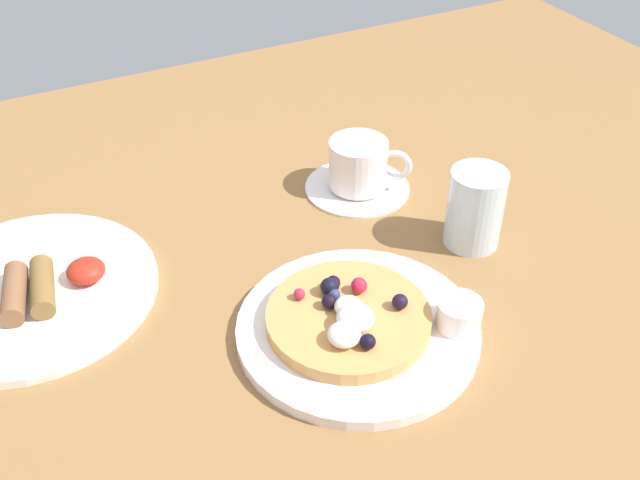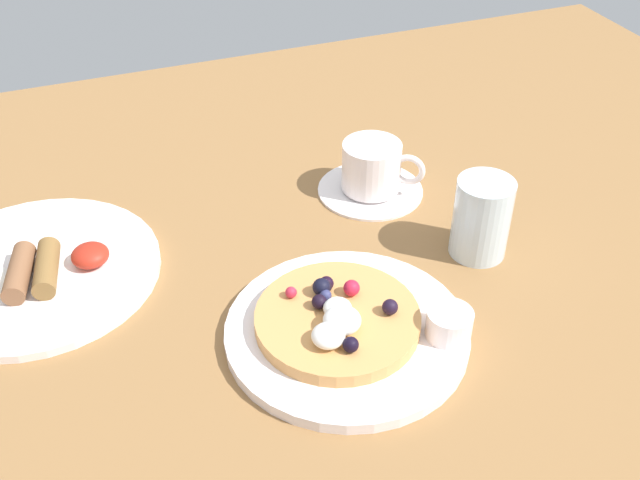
% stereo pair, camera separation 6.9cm
% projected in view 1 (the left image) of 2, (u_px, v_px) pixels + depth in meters
% --- Properties ---
extents(ground_plane, '(1.67, 1.18, 0.03)m').
position_uv_depth(ground_plane, '(284.00, 290.00, 0.85)').
color(ground_plane, olive).
extents(pancake_plate, '(0.25, 0.25, 0.01)m').
position_uv_depth(pancake_plate, '(358.00, 329.00, 0.77)').
color(pancake_plate, white).
rests_on(pancake_plate, ground_plane).
extents(pancake_with_berries, '(0.17, 0.17, 0.04)m').
position_uv_depth(pancake_with_berries, '(348.00, 317.00, 0.76)').
color(pancake_with_berries, tan).
rests_on(pancake_with_berries, pancake_plate).
extents(syrup_ramekin, '(0.05, 0.05, 0.03)m').
position_uv_depth(syrup_ramekin, '(459.00, 314.00, 0.75)').
color(syrup_ramekin, white).
rests_on(syrup_ramekin, pancake_plate).
extents(breakfast_plate, '(0.27, 0.27, 0.01)m').
position_uv_depth(breakfast_plate, '(30.00, 291.00, 0.81)').
color(breakfast_plate, white).
rests_on(breakfast_plate, ground_plane).
extents(fried_breakfast, '(0.17, 0.09, 0.03)m').
position_uv_depth(fried_breakfast, '(34.00, 288.00, 0.79)').
color(fried_breakfast, brown).
rests_on(fried_breakfast, breakfast_plate).
extents(coffee_saucer, '(0.14, 0.14, 0.01)m').
position_uv_depth(coffee_saucer, '(357.00, 187.00, 0.98)').
color(coffee_saucer, white).
rests_on(coffee_saucer, ground_plane).
extents(coffee_cup, '(0.09, 0.08, 0.06)m').
position_uv_depth(coffee_cup, '(359.00, 163.00, 0.96)').
color(coffee_cup, white).
rests_on(coffee_cup, coffee_saucer).
extents(water_glass, '(0.07, 0.07, 0.10)m').
position_uv_depth(water_glass, '(475.00, 208.00, 0.86)').
color(water_glass, silver).
rests_on(water_glass, ground_plane).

